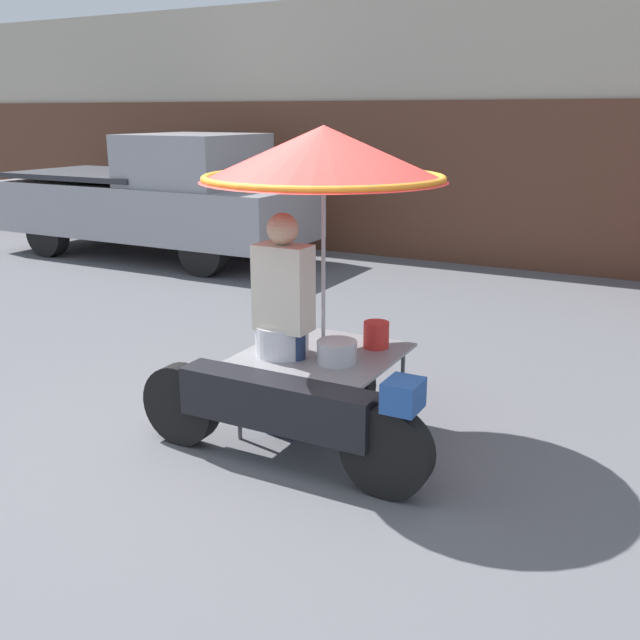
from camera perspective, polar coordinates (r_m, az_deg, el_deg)
ground_plane at (r=4.96m, az=-5.63°, el=-10.52°), size 36.00×36.00×0.00m
shopfront_building at (r=11.76m, az=16.24°, el=14.32°), size 28.00×2.06×3.93m
vendor_motorcycle_cart at (r=4.74m, az=-0.19°, el=8.86°), size 2.11×1.65×2.15m
vendor_person at (r=4.89m, az=-2.91°, el=0.37°), size 0.38×0.22×1.59m
pickup_truck at (r=11.59m, az=-12.63°, el=9.45°), size 5.13×1.91×1.92m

